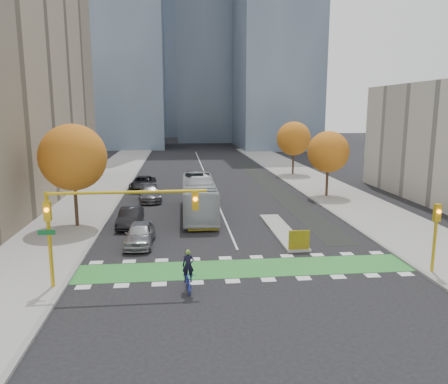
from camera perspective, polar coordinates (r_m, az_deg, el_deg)
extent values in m
plane|color=black|center=(24.95, 3.34, -11.11)|extent=(300.00, 300.00, 0.00)
cube|color=gray|center=(44.88, -18.29, -1.67)|extent=(7.00, 120.00, 0.15)
cube|color=gray|center=(47.13, 15.73, -0.96)|extent=(7.00, 120.00, 0.15)
cube|color=gray|center=(44.26, -13.86, -1.61)|extent=(0.30, 120.00, 0.16)
cube|color=gray|center=(45.96, 11.67, -1.07)|extent=(0.30, 120.00, 0.16)
cube|color=#2B852F|center=(26.33, 2.81, -9.90)|extent=(20.00, 3.00, 0.01)
cube|color=silver|center=(63.65, -2.46, 2.31)|extent=(0.15, 70.00, 0.01)
cube|color=black|center=(54.84, 6.04, 0.91)|extent=(2.50, 50.00, 0.01)
cube|color=gray|center=(34.06, 7.57, -5.04)|extent=(1.60, 10.00, 0.16)
cube|color=yellow|center=(29.41, 9.79, -6.19)|extent=(1.40, 0.12, 1.30)
cube|color=#47566B|center=(116.62, -13.94, 23.14)|extent=(22.00, 22.00, 70.00)
cube|color=#47566B|center=(112.39, 6.84, 21.25)|extent=(18.00, 24.00, 60.00)
cube|color=#47566B|center=(165.73, -6.36, 21.31)|extent=(26.00, 26.00, 80.00)
cylinder|color=#332114|center=(36.41, -18.84, -0.39)|extent=(0.28, 0.28, 5.25)
sphere|color=#AC5215|center=(35.99, -19.12, 4.30)|extent=(5.20, 5.20, 5.20)
cylinder|color=#332114|center=(48.08, 13.33, 2.04)|extent=(0.28, 0.28, 4.55)
sphere|color=#AC5215|center=(47.77, 13.46, 5.13)|extent=(4.40, 4.40, 4.40)
cylinder|color=#332114|center=(63.37, 9.02, 4.38)|extent=(0.28, 0.28, 4.90)
sphere|color=#AC5215|center=(63.14, 9.10, 6.91)|extent=(4.80, 4.80, 4.80)
cylinder|color=#BF9914|center=(24.26, -21.81, -6.03)|extent=(0.20, 0.20, 5.20)
cylinder|color=#BF9914|center=(22.90, -12.58, -0.04)|extent=(8.20, 0.16, 0.16)
cube|color=#BF9914|center=(23.87, -22.07, -2.34)|extent=(0.35, 0.28, 1.00)
sphere|color=orange|center=(23.68, -22.21, -2.20)|extent=(0.22, 0.22, 0.22)
cube|color=#BF9914|center=(22.85, -3.78, -1.10)|extent=(0.35, 0.28, 1.00)
sphere|color=orange|center=(22.65, -3.76, -0.94)|extent=(0.22, 0.22, 0.22)
cube|color=#0C5926|center=(23.73, -22.17, -4.91)|extent=(0.85, 0.04, 0.25)
cylinder|color=#BF9914|center=(27.53, 25.80, -5.70)|extent=(0.18, 0.18, 4.00)
cube|color=#BF9914|center=(27.15, 26.08, -2.45)|extent=(0.35, 0.28, 1.00)
sphere|color=orange|center=(26.98, 26.29, -2.33)|extent=(0.22, 0.22, 0.22)
imported|color=navy|center=(23.22, -4.67, -11.50)|extent=(0.79, 1.96, 1.01)
imported|color=black|center=(22.91, -4.70, -9.52)|extent=(0.65, 0.45, 1.71)
sphere|color=#597F2D|center=(22.68, -4.73, -7.84)|extent=(0.29, 0.29, 0.29)
imported|color=#B0B5B8|center=(38.84, -3.32, -0.60)|extent=(2.95, 12.04, 3.35)
imported|color=gray|center=(30.93, -10.94, -5.39)|extent=(2.04, 4.75, 1.60)
imported|color=black|center=(35.87, -12.16, -3.27)|extent=(1.88, 4.70, 1.52)
imported|color=#55545A|center=(45.64, -9.64, -0.19)|extent=(2.68, 5.47, 1.53)
imported|color=black|center=(52.10, -10.58, 1.14)|extent=(2.98, 5.79, 1.56)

